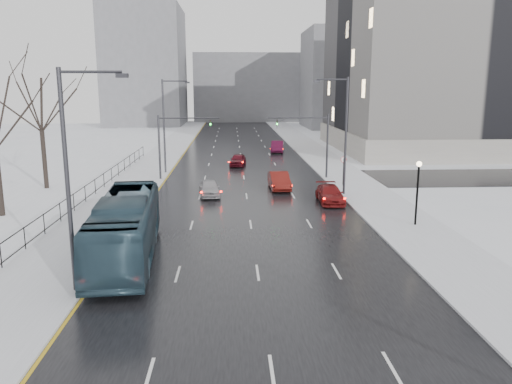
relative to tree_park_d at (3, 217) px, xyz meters
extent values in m
cube|color=black|center=(17.80, 26.00, 0.02)|extent=(16.00, 150.00, 0.04)
cube|color=black|center=(17.80, 14.00, 0.02)|extent=(130.00, 10.00, 0.04)
cube|color=silver|center=(7.30, 26.00, 0.08)|extent=(5.00, 150.00, 0.16)
cube|color=silver|center=(28.30, 26.00, 0.08)|extent=(5.00, 150.00, 0.16)
cube|color=white|center=(-2.20, 26.00, 0.06)|extent=(14.00, 150.00, 0.12)
cube|color=black|center=(4.80, -4.00, 1.41)|extent=(0.04, 70.00, 0.05)
cube|color=black|center=(4.80, -4.00, 0.41)|extent=(0.04, 70.00, 0.05)
cylinder|color=black|center=(4.80, -4.00, 0.81)|extent=(0.06, 0.06, 1.30)
cylinder|color=#2D2D33|center=(26.20, 6.00, 5.00)|extent=(0.20, 0.20, 10.00)
cylinder|color=#2D2D33|center=(24.90, 6.00, 9.80)|extent=(2.60, 0.12, 0.12)
cube|color=#2D2D33|center=(23.60, 6.00, 9.65)|extent=(0.50, 0.25, 0.18)
cylinder|color=#2D2D33|center=(9.40, -14.00, 5.00)|extent=(0.20, 0.20, 10.00)
cylinder|color=#2D2D33|center=(10.70, -14.00, 9.80)|extent=(2.60, 0.12, 0.12)
cube|color=#2D2D33|center=(12.00, -14.00, 9.65)|extent=(0.50, 0.25, 0.18)
cylinder|color=#2D2D33|center=(9.40, 18.00, 5.00)|extent=(0.20, 0.20, 10.00)
cylinder|color=#2D2D33|center=(10.70, 18.00, 9.80)|extent=(2.60, 0.12, 0.12)
cube|color=#2D2D33|center=(12.00, 18.00, 9.65)|extent=(0.50, 0.25, 0.18)
cylinder|color=black|center=(28.80, -4.00, 2.16)|extent=(0.14, 0.14, 4.00)
sphere|color=#FFE5B2|center=(28.80, -4.00, 4.26)|extent=(0.36, 0.36, 0.36)
cylinder|color=#2D2D33|center=(26.20, 14.00, 3.25)|extent=(0.20, 0.20, 6.50)
cylinder|color=#2D2D33|center=(23.20, 14.00, 6.20)|extent=(6.00, 0.12, 0.12)
imported|color=#2D2D33|center=(21.10, 14.00, 5.60)|extent=(0.15, 0.18, 0.90)
sphere|color=#19FF33|center=(21.10, 13.85, 5.60)|extent=(0.16, 0.16, 0.16)
cylinder|color=#2D2D33|center=(9.40, 14.00, 3.25)|extent=(0.20, 0.20, 6.50)
cylinder|color=#2D2D33|center=(12.40, 14.00, 6.20)|extent=(6.00, 0.12, 0.12)
imported|color=#2D2D33|center=(14.50, 14.00, 5.60)|extent=(0.15, 0.18, 0.90)
sphere|color=#19FF33|center=(14.50, 13.85, 5.60)|extent=(0.16, 0.16, 0.16)
cylinder|color=#2D2D33|center=(27.00, 10.00, 1.41)|extent=(0.06, 0.06, 2.50)
cylinder|color=white|center=(27.00, 10.00, 2.56)|extent=(0.60, 0.03, 0.60)
torus|color=#B20C0C|center=(27.00, 10.00, 2.56)|extent=(0.58, 0.06, 0.58)
cube|color=gray|center=(52.80, 38.00, 12.00)|extent=(40.00, 30.00, 24.00)
cube|color=gray|center=(52.80, 38.00, 1.50)|extent=(40.60, 30.60, 3.00)
cube|color=slate|center=(45.80, 81.00, 11.00)|extent=(24.00, 20.00, 22.00)
cube|color=slate|center=(-4.20, 91.00, 14.00)|extent=(18.00, 22.00, 28.00)
cube|color=slate|center=(21.80, 106.00, 9.00)|extent=(30.00, 18.00, 18.00)
imported|color=#28404E|center=(10.80, -9.40, 1.75)|extent=(3.90, 12.44, 3.41)
imported|color=#9C9A9F|center=(14.63, 6.26, 0.74)|extent=(2.12, 4.28, 1.40)
imported|color=#621510|center=(20.86, 8.82, 0.83)|extent=(1.84, 4.87, 1.59)
imported|color=maroon|center=(24.46, 3.27, 0.73)|extent=(2.01, 4.77, 1.37)
imported|color=#4E0D17|center=(17.30, 22.82, 0.75)|extent=(2.22, 4.37, 1.42)
imported|color=#440B26|center=(23.13, 35.33, 0.84)|extent=(2.28, 5.03, 1.60)
camera|label=1|loc=(16.55, -35.67, 9.17)|focal=35.00mm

